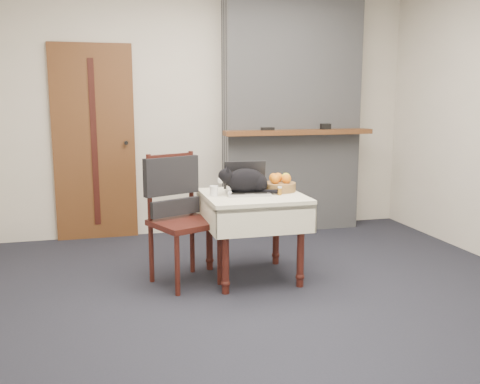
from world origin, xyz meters
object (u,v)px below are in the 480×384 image
object	(u,v)px
side_table	(253,208)
pill_bottle	(280,191)
door	(94,143)
chair	(177,200)
laptop	(246,185)
cream_jar	(214,191)
fruit_basket	(280,184)
cat	(246,182)

from	to	relation	value
side_table	pill_bottle	size ratio (longest dim) A/B	11.28
door	chair	distance (m)	1.69
pill_bottle	laptop	bearing A→B (deg)	147.50
laptop	cream_jar	bearing A→B (deg)	-165.42
side_table	chair	distance (m)	0.61
door	pill_bottle	world-z (taller)	door
laptop	pill_bottle	bearing A→B (deg)	-27.08
laptop	fruit_basket	distance (m)	0.29
chair	fruit_basket	bearing A→B (deg)	-26.27
pill_bottle	fruit_basket	world-z (taller)	fruit_basket
cat	cream_jar	world-z (taller)	cat
cat	laptop	bearing A→B (deg)	74.14
laptop	cream_jar	world-z (taller)	laptop
laptop	side_table	bearing A→B (deg)	-46.60
cream_jar	fruit_basket	world-z (taller)	fruit_basket
cream_jar	fruit_basket	xyz separation A→B (m)	(0.57, 0.06, 0.02)
fruit_basket	pill_bottle	bearing A→B (deg)	-109.20
cat	chair	bearing A→B (deg)	170.26
side_table	laptop	size ratio (longest dim) A/B	2.12
laptop	pill_bottle	xyz separation A→B (m)	(0.23, -0.15, -0.03)
cat	fruit_basket	xyz separation A→B (m)	(0.30, 0.05, -0.04)
side_table	pill_bottle	distance (m)	0.26
door	side_table	bearing A→B (deg)	-53.05
cream_jar	pill_bottle	bearing A→B (deg)	-11.54
chair	pill_bottle	bearing A→B (deg)	-38.06
pill_bottle	chair	xyz separation A→B (m)	(-0.79, 0.20, -0.08)
door	cat	world-z (taller)	door
fruit_basket	chair	distance (m)	0.86
door	cat	size ratio (longest dim) A/B	4.13
cat	door	bearing A→B (deg)	125.71
laptop	cream_jar	xyz separation A→B (m)	(-0.28, -0.04, -0.02)
cat	side_table	bearing A→B (deg)	-16.38
pill_bottle	chair	bearing A→B (deg)	165.65
chair	cream_jar	bearing A→B (deg)	-43.01
cream_jar	chair	xyz separation A→B (m)	(-0.28, 0.10, -0.08)
door	laptop	xyz separation A→B (m)	(1.19, -1.58, -0.24)
door	fruit_basket	size ratio (longest dim) A/B	7.73
side_table	laptop	distance (m)	0.19
cat	chair	distance (m)	0.57
cream_jar	chair	size ratio (longest dim) A/B	0.08
pill_bottle	cat	bearing A→B (deg)	155.44
door	chair	xyz separation A→B (m)	(0.63, -1.53, -0.34)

